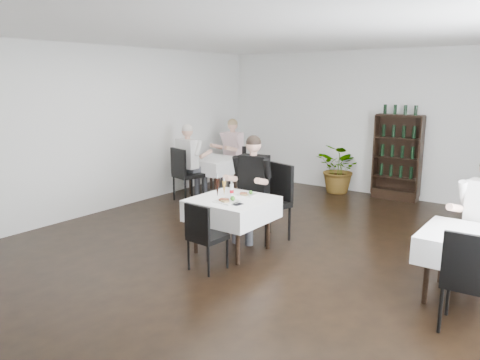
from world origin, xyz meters
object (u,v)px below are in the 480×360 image
at_px(potted_tree, 340,169).
at_px(wine_shelf, 397,158).
at_px(main_table, 232,209).
at_px(diner_main, 251,180).

bearing_deg(potted_tree, wine_shelf, 7.87).
relative_size(wine_shelf, main_table, 1.70).
bearing_deg(main_table, diner_main, 99.76).
bearing_deg(diner_main, wine_shelf, 74.76).
bearing_deg(diner_main, main_table, -80.24).
distance_m(wine_shelf, potted_tree, 1.20).
bearing_deg(main_table, potted_tree, 93.35).
relative_size(wine_shelf, potted_tree, 1.65).
bearing_deg(potted_tree, main_table, -86.65).
distance_m(main_table, diner_main, 0.70).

